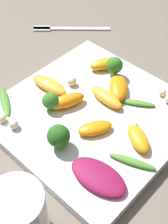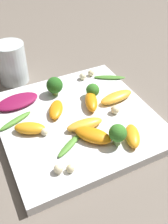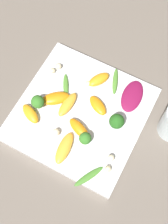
{
  "view_description": "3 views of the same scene",
  "coord_description": "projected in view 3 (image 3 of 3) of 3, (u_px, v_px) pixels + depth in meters",
  "views": [
    {
      "loc": [
        -0.24,
        0.28,
        0.41
      ],
      "look_at": [
        0.01,
        0.01,
        0.03
      ],
      "focal_mm": 50.0,
      "sensor_mm": 36.0,
      "label": 1
    },
    {
      "loc": [
        -0.16,
        -0.35,
        0.37
      ],
      "look_at": [
        0.02,
        -0.0,
        0.03
      ],
      "focal_mm": 42.0,
      "sensor_mm": 36.0,
      "label": 2
    },
    {
      "loc": [
        0.25,
        0.14,
        0.71
      ],
      "look_at": [
        -0.0,
        0.01,
        0.03
      ],
      "focal_mm": 50.0,
      "sensor_mm": 36.0,
      "label": 3
    }
  ],
  "objects": [
    {
      "name": "ground_plane",
      "position": [
        81.0,
        115.0,
        0.77
      ],
      "size": [
        2.4,
        2.4,
        0.0
      ],
      "primitive_type": "plane",
      "color": "#6B6056"
    },
    {
      "name": "plate",
      "position": [
        81.0,
        114.0,
        0.76
      ],
      "size": [
        0.3,
        0.3,
        0.02
      ],
      "color": "white",
      "rests_on": "ground_plane"
    },
    {
      "name": "radicchio_leaf_0",
      "position": [
        132.0,
        96.0,
        0.76
      ],
      "size": [
        0.09,
        0.06,
        0.01
      ],
      "color": "maroon",
      "rests_on": "plate"
    },
    {
      "name": "orange_segment_0",
      "position": [
        30.0,
        114.0,
        0.74
      ],
      "size": [
        0.05,
        0.06,
        0.02
      ],
      "color": "orange",
      "rests_on": "plate"
    },
    {
      "name": "orange_segment_1",
      "position": [
        98.0,
        105.0,
        0.75
      ],
      "size": [
        0.05,
        0.06,
        0.02
      ],
      "color": "orange",
      "rests_on": "plate"
    },
    {
      "name": "orange_segment_2",
      "position": [
        100.0,
        80.0,
        0.77
      ],
      "size": [
        0.06,
        0.05,
        0.02
      ],
      "color": "orange",
      "rests_on": "plate"
    },
    {
      "name": "orange_segment_3",
      "position": [
        64.0,
        148.0,
        0.71
      ],
      "size": [
        0.08,
        0.04,
        0.02
      ],
      "color": "#FCAD33",
      "rests_on": "plate"
    },
    {
      "name": "orange_segment_4",
      "position": [
        79.0,
        129.0,
        0.72
      ],
      "size": [
        0.05,
        0.07,
        0.02
      ],
      "color": "orange",
      "rests_on": "plate"
    },
    {
      "name": "orange_segment_5",
      "position": [
        67.0,
        105.0,
        0.75
      ],
      "size": [
        0.07,
        0.03,
        0.02
      ],
      "color": "#FCAD33",
      "rests_on": "plate"
    },
    {
      "name": "orange_segment_6",
      "position": [
        55.0,
        99.0,
        0.75
      ],
      "size": [
        0.07,
        0.07,
        0.02
      ],
      "color": "orange",
      "rests_on": "plate"
    },
    {
      "name": "broccoli_floret_0",
      "position": [
        117.0,
        121.0,
        0.72
      ],
      "size": [
        0.04,
        0.04,
        0.04
      ],
      "color": "#7A9E51",
      "rests_on": "plate"
    },
    {
      "name": "broccoli_floret_1",
      "position": [
        85.0,
        138.0,
        0.71
      ],
      "size": [
        0.03,
        0.03,
        0.03
      ],
      "color": "#7A9E51",
      "rests_on": "plate"
    },
    {
      "name": "broccoli_floret_2",
      "position": [
        38.0,
        102.0,
        0.73
      ],
      "size": [
        0.03,
        0.03,
        0.04
      ],
      "color": "#7A9E51",
      "rests_on": "plate"
    },
    {
      "name": "arugula_sprig_0",
      "position": [
        89.0,
        177.0,
        0.69
      ],
      "size": [
        0.07,
        0.05,
        0.01
      ],
      "color": "#47842D",
      "rests_on": "plate"
    },
    {
      "name": "arugula_sprig_1",
      "position": [
        66.0,
        86.0,
        0.77
      ],
      "size": [
        0.06,
        0.04,
        0.01
      ],
      "color": "#518E33",
      "rests_on": "plate"
    },
    {
      "name": "arugula_sprig_2",
      "position": [
        115.0,
        81.0,
        0.78
      ],
      "size": [
        0.07,
        0.04,
        0.01
      ],
      "color": "#518E33",
      "rests_on": "plate"
    },
    {
      "name": "macadamia_nut_0",
      "position": [
        59.0,
        66.0,
        0.79
      ],
      "size": [
        0.02,
        0.02,
        0.02
      ],
      "color": "beige",
      "rests_on": "plate"
    },
    {
      "name": "macadamia_nut_1",
      "position": [
        108.0,
        169.0,
        0.69
      ],
      "size": [
        0.01,
        0.01,
        0.01
      ],
      "color": "beige",
      "rests_on": "plate"
    },
    {
      "name": "macadamia_nut_2",
      "position": [
        56.0,
        132.0,
        0.72
      ],
      "size": [
        0.02,
        0.02,
        0.02
      ],
      "color": "beige",
      "rests_on": "plate"
    },
    {
      "name": "macadamia_nut_3",
      "position": [
        53.0,
        71.0,
        0.79
      ],
      "size": [
        0.01,
        0.01,
        0.01
      ],
      "color": "beige",
      "rests_on": "plate"
    },
    {
      "name": "macadamia_nut_4",
      "position": [
        88.0,
        84.0,
        0.77
      ],
      "size": [
        0.01,
        0.01,
        0.01
      ],
      "color": "beige",
      "rests_on": "plate"
    },
    {
      "name": "macadamia_nut_5",
      "position": [
        111.0,
        158.0,
        0.7
      ],
      "size": [
        0.02,
        0.02,
        0.02
      ],
      "color": "beige",
      "rests_on": "plate"
    }
  ]
}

